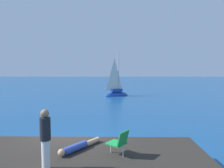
% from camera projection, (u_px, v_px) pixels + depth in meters
% --- Properties ---
extents(ground_plane, '(160.00, 160.00, 0.00)m').
position_uv_depth(ground_plane, '(71.00, 151.00, 8.62)').
color(ground_plane, navy).
extents(boulder_seaward, '(0.88, 1.03, 0.71)m').
position_uv_depth(boulder_seaward, '(11.00, 157.00, 8.05)').
color(boulder_seaward, '#2E2424').
rests_on(boulder_seaward, ground).
extents(boulder_inland, '(1.35, 1.23, 0.68)m').
position_uv_depth(boulder_inland, '(165.00, 161.00, 7.71)').
color(boulder_inland, '#292325').
rests_on(boulder_inland, ground).
extents(sailboat_near, '(3.43, 2.43, 6.23)m').
position_uv_depth(sailboat_near, '(116.00, 93.00, 26.01)').
color(sailboat_near, '#193D99').
rests_on(sailboat_near, ground).
extents(person_sunbather, '(1.21, 1.45, 0.25)m').
position_uv_depth(person_sunbather, '(78.00, 147.00, 6.64)').
color(person_sunbather, '#334CB2').
rests_on(person_sunbather, shore_ledge).
extents(person_standing, '(0.28, 0.28, 1.62)m').
position_uv_depth(person_standing, '(45.00, 138.00, 5.31)').
color(person_standing, white).
rests_on(person_standing, shore_ledge).
extents(beach_chair, '(0.76, 0.74, 0.80)m').
position_uv_depth(beach_chair, '(119.00, 141.00, 6.21)').
color(beach_chair, green).
rests_on(beach_chair, shore_ledge).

